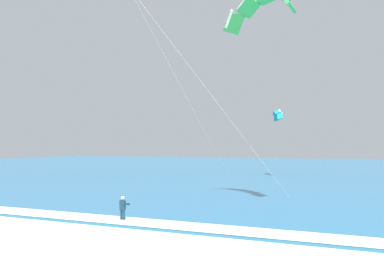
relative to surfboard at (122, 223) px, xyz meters
The scene contains 6 objects.
sea 58.92m from the surfboard, 88.92° to the left, with size 200.00×120.00×0.20m, color teal.
surf_foam 1.13m from the surfboard, ahead, with size 200.00×2.06×0.04m, color white.
surfboard is the anchor object (origin of this frame).
kitesurfer 0.91m from the surfboard, 82.88° to the left, with size 0.56×0.56×1.69m.
kite_primary 19.54m from the surfboard, 54.49° to the left, with size 9.69×11.22×15.88m.
kite_distant 38.44m from the surfboard, 85.72° to the left, with size 2.13×4.41×1.66m.
Camera 1 is at (12.21, -8.25, 4.85)m, focal length 36.45 mm.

